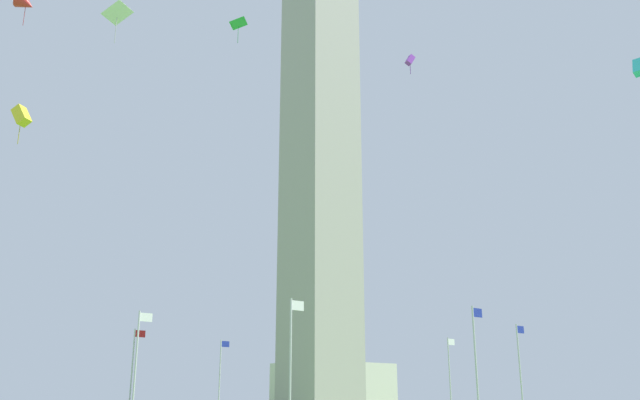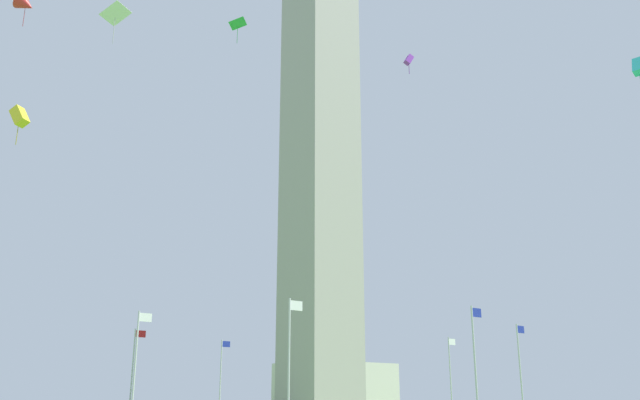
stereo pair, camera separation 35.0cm
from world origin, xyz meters
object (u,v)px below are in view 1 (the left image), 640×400
flagpole_se (132,371)px  kite_white_diamond (117,14)px  flagpole_w (476,361)px  flagpole_e (220,376)px  flagpole_sw (291,358)px  kite_purple_box (410,60)px  distant_building (334,388)px  obelisk_monument (320,145)px  flagpole_n (450,375)px  flagpole_ne (337,377)px  kite_yellow_box (21,116)px  flagpole_s (137,363)px  kite_red_delta (26,3)px  kite_green_diamond (238,24)px  kite_cyan_box (639,67)px  flagpole_nw (520,369)px

flagpole_se → kite_white_diamond: size_ratio=3.43×
flagpole_se → flagpole_w: bearing=-67.5°
flagpole_e → kite_white_diamond: size_ratio=3.43×
flagpole_sw → kite_purple_box: 23.07m
distant_building → flagpole_w: bearing=-122.3°
obelisk_monument → flagpole_w: 27.80m
flagpole_n → flagpole_e: (-17.49, 17.49, 0.00)m
flagpole_ne → kite_yellow_box: size_ratio=3.58×
flagpole_s → kite_red_delta: size_ratio=2.80×
distant_building → flagpole_sw: bearing=-131.8°
obelisk_monument → kite_yellow_box: 32.64m
flagpole_s → kite_yellow_box: bearing=-141.8°
flagpole_se → distant_building: 63.90m
flagpole_ne → flagpole_e: size_ratio=1.00×
kite_yellow_box → flagpole_e: bearing=42.3°
distant_building → kite_green_diamond: bearing=-136.0°
kite_purple_box → kite_cyan_box: size_ratio=0.61×
flagpole_n → flagpole_se: same height
flagpole_w → kite_green_diamond: kite_green_diamond is taller
flagpole_ne → flagpole_e: 13.38m
flagpole_s → flagpole_e: bearing=45.0°
flagpole_s → kite_green_diamond: (4.94, -4.41, 28.31)m
kite_red_delta → kite_cyan_box: size_ratio=1.17×
flagpole_w → flagpole_e: bearing=90.0°
obelisk_monument → flagpole_se: obelisk_monument is taller
kite_green_diamond → distant_building: (53.61, 51.83, -28.68)m
flagpole_sw → obelisk_monument: bearing=45.1°
flagpole_e → distant_building: (41.06, 29.94, -0.37)m
flagpole_w → kite_purple_box: 22.22m
flagpole_s → distant_building: bearing=39.0°
kite_yellow_box → flagpole_se: bearing=51.5°
flagpole_n → kite_purple_box: bearing=-142.6°
flagpole_n → kite_yellow_box: size_ratio=3.58×
kite_purple_box → kite_yellow_box: size_ratio=0.66×
kite_green_diamond → kite_white_diamond: 16.46m
flagpole_e → kite_purple_box: kite_purple_box is taller
flagpole_nw → kite_cyan_box: 26.75m
kite_white_diamond → distant_building: size_ratio=0.14×
flagpole_e → kite_white_diamond: bearing=-131.6°
flagpole_s → flagpole_nw: 32.31m
flagpole_n → flagpole_nw: 13.38m
flagpole_ne → flagpole_sw: size_ratio=1.00×
kite_green_diamond → kite_cyan_box: size_ratio=0.83×
kite_red_delta → kite_cyan_box: bearing=-43.3°
flagpole_se → kite_cyan_box: bearing=-64.3°
flagpole_e → kite_white_diamond: kite_white_diamond is taller
flagpole_sw → kite_cyan_box: kite_cyan_box is taller
flagpole_e → flagpole_sw: 32.31m
flagpole_e → kite_red_delta: bearing=-154.6°
distant_building → flagpole_ne: bearing=-129.3°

